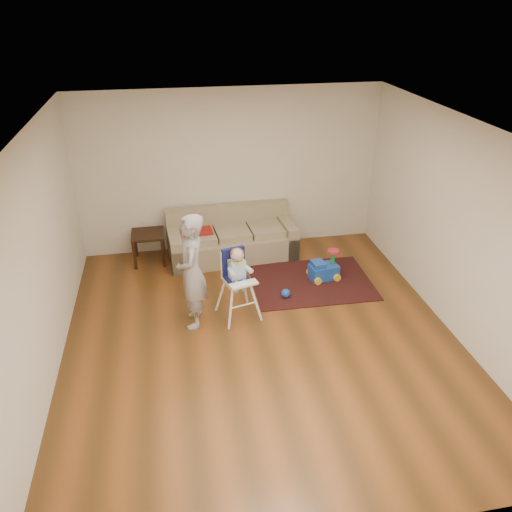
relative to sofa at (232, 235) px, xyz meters
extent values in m
plane|color=#513215|center=(0.06, -2.30, -0.40)|extent=(5.50, 5.50, 0.00)
cube|color=beige|center=(0.06, 0.45, 0.95)|extent=(5.00, 0.04, 2.70)
cube|color=beige|center=(-2.44, -2.30, 0.95)|extent=(0.04, 5.50, 2.70)
cube|color=beige|center=(2.56, -2.30, 0.95)|extent=(0.04, 5.50, 2.70)
cube|color=white|center=(0.06, -2.30, 2.30)|extent=(5.00, 5.50, 0.04)
cube|color=#A01B16|center=(-0.57, -0.05, 0.13)|extent=(0.50, 0.34, 0.04)
cube|color=black|center=(1.09, -1.06, -0.40)|extent=(1.84, 1.39, 0.01)
sphere|color=blue|center=(0.59, -1.43, -0.32)|extent=(0.13, 0.13, 0.13)
cylinder|color=blue|center=(-0.22, -1.83, 0.52)|extent=(0.04, 0.12, 0.01)
imported|color=#949497|center=(-0.76, -1.79, 0.39)|extent=(0.43, 0.61, 1.59)
camera|label=1|loc=(-0.96, -7.42, 3.60)|focal=35.00mm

